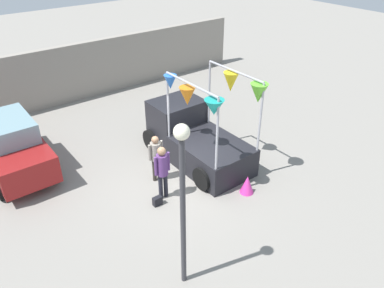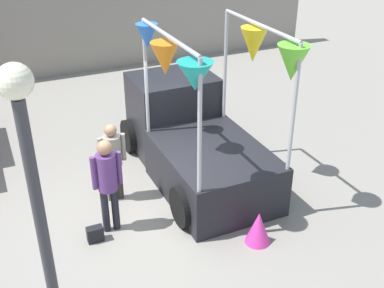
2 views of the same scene
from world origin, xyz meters
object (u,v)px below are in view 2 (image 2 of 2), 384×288
(vendor_truck, at_px, (191,132))
(folded_kite_bundle_magenta, at_px, (258,228))
(handbag, at_px, (95,234))
(street_lamp, at_px, (39,211))
(person_vendor, at_px, (113,156))
(person_customer, at_px, (107,177))

(vendor_truck, bearing_deg, folded_kite_bundle_magenta, -89.45)
(handbag, height_order, street_lamp, street_lamp)
(street_lamp, xyz_separation_m, folded_kite_bundle_magenta, (3.53, 1.48, -2.40))
(vendor_truck, distance_m, folded_kite_bundle_magenta, 2.76)
(handbag, bearing_deg, person_vendor, 57.62)
(vendor_truck, xyz_separation_m, handbag, (-2.51, -1.51, -0.76))
(person_customer, bearing_deg, handbag, -150.26)
(handbag, bearing_deg, folded_kite_bundle_magenta, -25.09)
(person_customer, relative_size, person_vendor, 1.11)
(handbag, height_order, folded_kite_bundle_magenta, folded_kite_bundle_magenta)
(handbag, relative_size, folded_kite_bundle_magenta, 0.47)
(person_vendor, bearing_deg, folded_kite_bundle_magenta, -51.08)
(person_vendor, bearing_deg, vendor_truck, 12.82)
(vendor_truck, height_order, person_customer, vendor_truck)
(person_vendor, bearing_deg, person_customer, -111.05)
(vendor_truck, distance_m, street_lamp, 5.74)
(vendor_truck, bearing_deg, handbag, -149.01)
(person_vendor, height_order, folded_kite_bundle_magenta, person_vendor)
(handbag, xyz_separation_m, street_lamp, (-0.99, -2.67, 2.56))
(person_vendor, height_order, street_lamp, street_lamp)
(person_vendor, distance_m, handbag, 1.54)
(person_customer, bearing_deg, person_vendor, 68.95)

